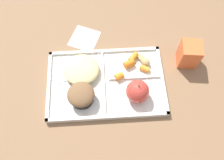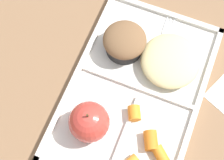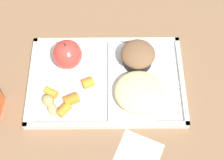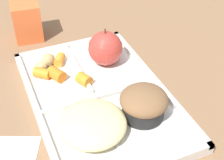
% 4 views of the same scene
% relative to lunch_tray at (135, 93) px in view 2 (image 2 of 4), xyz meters
% --- Properties ---
extents(ground, '(6.00, 6.00, 0.00)m').
position_rel_lunch_tray_xyz_m(ground, '(0.00, 0.00, -0.01)').
color(ground, '#846042').
extents(lunch_tray, '(0.40, 0.26, 0.02)m').
position_rel_lunch_tray_xyz_m(lunch_tray, '(0.00, 0.00, 0.00)').
color(lunch_tray, silver).
rests_on(lunch_tray, ground).
extents(green_apple, '(0.08, 0.08, 0.09)m').
position_rel_lunch_tray_xyz_m(green_apple, '(-0.10, 0.06, 0.04)').
color(green_apple, '#C63D33').
rests_on(green_apple, lunch_tray).
extents(bran_muffin, '(0.09, 0.09, 0.06)m').
position_rel_lunch_tray_xyz_m(bran_muffin, '(0.08, 0.06, 0.04)').
color(bran_muffin, black).
rests_on(bran_muffin, lunch_tray).
extents(carrot_slice_center, '(0.04, 0.04, 0.02)m').
position_rel_lunch_tray_xyz_m(carrot_slice_center, '(-0.10, -0.09, 0.02)').
color(carrot_slice_center, orange).
rests_on(carrot_slice_center, lunch_tray).
extents(carrot_slice_large, '(0.04, 0.03, 0.02)m').
position_rel_lunch_tray_xyz_m(carrot_slice_large, '(-0.05, -0.01, 0.02)').
color(carrot_slice_large, orange).
rests_on(carrot_slice_large, lunch_tray).
extents(carrot_slice_small, '(0.04, 0.04, 0.03)m').
position_rel_lunch_tray_xyz_m(carrot_slice_small, '(-0.08, -0.06, 0.02)').
color(carrot_slice_small, orange).
rests_on(carrot_slice_small, lunch_tray).
extents(egg_noodle_pile, '(0.12, 0.12, 0.04)m').
position_rel_lunch_tray_xyz_m(egg_noodle_pile, '(0.08, -0.04, 0.02)').
color(egg_noodle_pile, beige).
rests_on(egg_noodle_pile, lunch_tray).
extents(meatball_center, '(0.03, 0.03, 0.03)m').
position_rel_lunch_tray_xyz_m(meatball_center, '(0.06, -0.04, 0.02)').
color(meatball_center, brown).
rests_on(meatball_center, lunch_tray).
extents(meatball_side, '(0.04, 0.04, 0.04)m').
position_rel_lunch_tray_xyz_m(meatball_side, '(0.08, -0.04, 0.02)').
color(meatball_side, '#755B4C').
rests_on(meatball_side, lunch_tray).
extents(plastic_fork, '(0.14, 0.02, 0.00)m').
position_rel_lunch_tray_xyz_m(plastic_fork, '(0.13, -0.02, 0.01)').
color(plastic_fork, silver).
rests_on(plastic_fork, lunch_tray).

